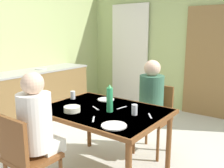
# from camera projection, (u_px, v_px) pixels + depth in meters

# --- Properties ---
(ground_plane) EXTENTS (6.89, 6.89, 0.00)m
(ground_plane) POSITION_uv_depth(u_px,v_px,m) (91.00, 162.00, 3.03)
(ground_plane) COLOR beige
(wall_back) EXTENTS (4.38, 0.10, 2.53)m
(wall_back) POSITION_uv_depth(u_px,v_px,m) (179.00, 46.00, 4.85)
(wall_back) COLOR #B0C37C
(wall_back) RESTS_ON ground_plane
(wall_left) EXTENTS (0.10, 3.98, 2.53)m
(wall_left) POSITION_uv_depth(u_px,v_px,m) (27.00, 48.00, 4.49)
(wall_left) COLOR #B0C27B
(wall_left) RESTS_ON ground_plane
(door_wooden) EXTENTS (0.80, 0.05, 2.00)m
(door_wooden) POSITION_uv_depth(u_px,v_px,m) (207.00, 62.00, 4.51)
(door_wooden) COLOR olive
(door_wooden) RESTS_ON ground_plane
(curtain_panel) EXTENTS (0.90, 0.03, 2.12)m
(curtain_panel) POSITION_uv_depth(u_px,v_px,m) (129.00, 54.00, 5.44)
(curtain_panel) COLOR white
(curtain_panel) RESTS_ON ground_plane
(kitchen_counter) EXTENTS (0.61, 2.49, 0.91)m
(kitchen_counter) POSITION_uv_depth(u_px,v_px,m) (25.00, 98.00, 4.21)
(kitchen_counter) COLOR olive
(kitchen_counter) RESTS_ON ground_plane
(dining_table) EXTENTS (1.30, 0.95, 0.75)m
(dining_table) POSITION_uv_depth(u_px,v_px,m) (104.00, 116.00, 2.65)
(dining_table) COLOR brown
(dining_table) RESTS_ON ground_plane
(chair_near_diner) EXTENTS (0.40, 0.40, 0.87)m
(chair_near_diner) POSITION_uv_depth(u_px,v_px,m) (25.00, 156.00, 2.16)
(chair_near_diner) COLOR brown
(chair_near_diner) RESTS_ON ground_plane
(chair_far_diner) EXTENTS (0.40, 0.40, 0.87)m
(chair_far_diner) POSITION_uv_depth(u_px,v_px,m) (155.00, 114.00, 3.23)
(chair_far_diner) COLOR brown
(chair_far_diner) RESTS_ON ground_plane
(person_near_diner) EXTENTS (0.30, 0.37, 0.77)m
(person_near_diner) POSITION_uv_depth(u_px,v_px,m) (36.00, 120.00, 2.21)
(person_near_diner) COLOR silver
(person_near_diner) RESTS_ON ground_plane
(person_far_diner) EXTENTS (0.30, 0.37, 0.77)m
(person_far_diner) POSITION_uv_depth(u_px,v_px,m) (151.00, 95.00, 3.06)
(person_far_diner) COLOR #426A46
(person_far_diner) RESTS_ON ground_plane
(water_bottle_green_near) EXTENTS (0.07, 0.07, 0.29)m
(water_bottle_green_near) POSITION_uv_depth(u_px,v_px,m) (110.00, 99.00, 2.54)
(water_bottle_green_near) COLOR #2FA05C
(water_bottle_green_near) RESTS_ON dining_table
(serving_bowl_center) EXTENTS (0.17, 0.17, 0.05)m
(serving_bowl_center) POSITION_uv_depth(u_px,v_px,m) (72.00, 109.00, 2.56)
(serving_bowl_center) COLOR #EAE8C6
(serving_bowl_center) RESTS_ON dining_table
(dinner_plate_near_left) EXTENTS (0.20, 0.20, 0.01)m
(dinner_plate_near_left) POSITION_uv_depth(u_px,v_px,m) (106.00, 99.00, 3.00)
(dinner_plate_near_left) COLOR white
(dinner_plate_near_left) RESTS_ON dining_table
(dinner_plate_near_right) EXTENTS (0.23, 0.23, 0.01)m
(dinner_plate_near_right) POSITION_uv_depth(u_px,v_px,m) (114.00, 126.00, 2.17)
(dinner_plate_near_right) COLOR white
(dinner_plate_near_right) RESTS_ON dining_table
(drinking_glass_by_near_diner) EXTENTS (0.06, 0.06, 0.10)m
(drinking_glass_by_near_diner) POSITION_uv_depth(u_px,v_px,m) (73.00, 95.00, 3.04)
(drinking_glass_by_near_diner) COLOR silver
(drinking_glass_by_near_diner) RESTS_ON dining_table
(drinking_glass_by_far_diner) EXTENTS (0.06, 0.06, 0.11)m
(drinking_glass_by_far_diner) POSITION_uv_depth(u_px,v_px,m) (134.00, 110.00, 2.46)
(drinking_glass_by_far_diner) COLOR silver
(drinking_glass_by_far_diner) RESTS_ON dining_table
(cutlery_knife_near) EXTENTS (0.14, 0.08, 0.00)m
(cutlery_knife_near) POSITION_uv_depth(u_px,v_px,m) (96.00, 108.00, 2.67)
(cutlery_knife_near) COLOR silver
(cutlery_knife_near) RESTS_ON dining_table
(cutlery_fork_near) EXTENTS (0.10, 0.13, 0.00)m
(cutlery_fork_near) POSITION_uv_depth(u_px,v_px,m) (93.00, 119.00, 2.34)
(cutlery_fork_near) COLOR silver
(cutlery_fork_near) RESTS_ON dining_table
(cutlery_knife_far) EXTENTS (0.10, 0.13, 0.00)m
(cutlery_knife_far) POSITION_uv_depth(u_px,v_px,m) (150.00, 116.00, 2.43)
(cutlery_knife_far) COLOR silver
(cutlery_knife_far) RESTS_ON dining_table
(cutlery_fork_far) EXTENTS (0.04, 0.15, 0.00)m
(cutlery_fork_far) POSITION_uv_depth(u_px,v_px,m) (122.00, 108.00, 2.69)
(cutlery_fork_far) COLOR silver
(cutlery_fork_far) RESTS_ON dining_table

